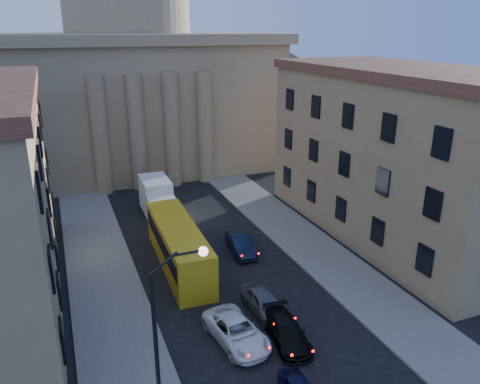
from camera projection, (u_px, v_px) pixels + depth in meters
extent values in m
cube|color=#63615B|center=(112.00, 313.00, 30.48)|extent=(5.00, 60.00, 0.15)
cube|color=#63615B|center=(335.00, 266.00, 36.45)|extent=(5.00, 60.00, 0.15)
cube|color=#857051|center=(134.00, 102.00, 64.11)|extent=(34.00, 26.00, 16.00)
cube|color=#857051|center=(129.00, 38.00, 61.32)|extent=(35.50, 27.50, 1.20)
cylinder|color=#857051|center=(127.00, 9.00, 60.12)|extent=(16.00, 16.00, 8.00)
cube|color=#857051|center=(277.00, 113.00, 70.56)|extent=(13.00, 13.00, 11.00)
cone|color=#512A22|center=(278.00, 62.00, 68.07)|extent=(26.02, 26.02, 4.00)
cylinder|color=#857051|center=(100.00, 136.00, 50.94)|extent=(1.80, 1.80, 13.00)
cylinder|color=#857051|center=(137.00, 133.00, 52.35)|extent=(1.80, 1.80, 13.00)
cylinder|color=#857051|center=(172.00, 131.00, 53.75)|extent=(1.80, 1.80, 13.00)
cylinder|color=#857051|center=(205.00, 128.00, 55.16)|extent=(1.80, 1.80, 13.00)
cube|color=#9C845C|center=(399.00, 158.00, 40.64)|extent=(11.00, 26.00, 14.00)
cube|color=#512A22|center=(409.00, 71.00, 38.22)|extent=(11.60, 26.60, 0.80)
cylinder|color=black|center=(157.00, 353.00, 20.78)|extent=(0.20, 0.20, 8.00)
cylinder|color=black|center=(163.00, 264.00, 19.53)|extent=(1.30, 0.12, 0.96)
cylinder|color=black|center=(186.00, 253.00, 19.78)|extent=(1.30, 0.12, 0.12)
sphere|color=white|center=(203.00, 251.00, 20.06)|extent=(0.44, 0.44, 0.44)
imported|color=white|center=(236.00, 331.00, 27.62)|extent=(3.10, 5.51, 1.45)
imported|color=black|center=(287.00, 332.00, 27.65)|extent=(2.40, 4.84, 1.35)
imported|color=#525257|center=(265.00, 303.00, 30.38)|extent=(1.97, 4.56, 1.53)
imported|color=black|center=(241.00, 244.00, 38.68)|extent=(2.01, 4.69, 1.50)
cube|color=gold|center=(179.00, 246.00, 36.19)|extent=(3.13, 12.12, 3.39)
cube|color=black|center=(178.00, 240.00, 36.00)|extent=(3.17, 11.46, 1.20)
cylinder|color=black|center=(178.00, 290.00, 32.34)|extent=(0.36, 1.10, 1.09)
cylinder|color=black|center=(208.00, 284.00, 33.04)|extent=(0.36, 1.10, 1.09)
cylinder|color=black|center=(155.00, 239.00, 40.09)|extent=(0.36, 1.10, 1.09)
cylinder|color=black|center=(180.00, 235.00, 40.80)|extent=(0.36, 1.10, 1.09)
cube|color=silver|center=(162.00, 211.00, 44.12)|extent=(2.56, 2.67, 2.63)
cube|color=black|center=(165.00, 213.00, 42.90)|extent=(2.41, 0.17, 1.21)
cube|color=silver|center=(156.00, 195.00, 46.53)|extent=(2.70, 4.65, 3.40)
cylinder|color=black|center=(152.00, 222.00, 43.63)|extent=(0.32, 0.99, 0.99)
cylinder|color=black|center=(175.00, 219.00, 44.37)|extent=(0.32, 0.99, 0.99)
cylinder|color=black|center=(144.00, 207.00, 47.50)|extent=(0.32, 0.99, 0.99)
cylinder|color=black|center=(165.00, 204.00, 48.24)|extent=(0.32, 0.99, 0.99)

